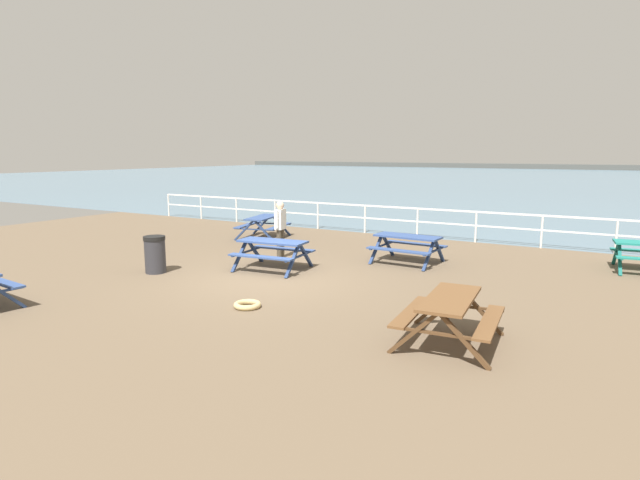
% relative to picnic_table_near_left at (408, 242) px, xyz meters
% --- Properties ---
extents(ground_plane, '(30.00, 24.00, 0.20)m').
position_rel_picnic_table_near_left_xyz_m(ground_plane, '(-2.31, -3.40, -0.68)').
color(ground_plane, brown).
extents(sea_band, '(142.00, 90.00, 0.01)m').
position_rel_picnic_table_near_left_xyz_m(sea_band, '(-2.31, 49.35, -0.58)').
color(sea_band, slate).
rests_on(sea_band, ground).
extents(distant_shoreline, '(142.00, 6.00, 1.80)m').
position_rel_picnic_table_near_left_xyz_m(distant_shoreline, '(-2.31, 92.35, -0.58)').
color(distant_shoreline, '#4C4C47').
rests_on(distant_shoreline, ground).
extents(seaward_railing, '(23.07, 0.07, 1.08)m').
position_rel_picnic_table_near_left_xyz_m(seaward_railing, '(-2.31, 4.35, 0.17)').
color(seaward_railing, white).
rests_on(seaward_railing, ground).
extents(picnic_table_near_left, '(1.88, 1.63, 0.80)m').
position_rel_picnic_table_near_left_xyz_m(picnic_table_near_left, '(0.00, 0.00, 0.00)').
color(picnic_table_near_left, '#334C84').
rests_on(picnic_table_near_left, ground).
extents(picnic_table_far_left, '(1.95, 1.71, 0.80)m').
position_rel_picnic_table_near_left_xyz_m(picnic_table_far_left, '(-2.78, -2.54, 0.00)').
color(picnic_table_far_left, '#334C84').
rests_on(picnic_table_far_left, ground).
extents(picnic_table_far_right, '(1.87, 2.09, 0.80)m').
position_rel_picnic_table_near_left_xyz_m(picnic_table_far_right, '(-6.02, 1.44, 0.00)').
color(picnic_table_far_right, '#334C84').
rests_on(picnic_table_far_right, ground).
extents(picnic_table_seaward, '(1.67, 1.91, 0.80)m').
position_rel_picnic_table_near_left_xyz_m(picnic_table_seaward, '(2.78, -5.49, 0.00)').
color(picnic_table_seaward, brown).
rests_on(picnic_table_seaward, ground).
extents(visitor, '(0.26, 0.53, 1.66)m').
position_rel_picnic_table_near_left_xyz_m(visitor, '(-3.44, -1.21, 0.36)').
color(visitor, '#4C4233').
rests_on(visitor, ground).
extents(litter_bin, '(0.55, 0.55, 0.95)m').
position_rel_picnic_table_near_left_xyz_m(litter_bin, '(-5.16, -4.36, -0.10)').
color(litter_bin, '#2D2D33').
rests_on(litter_bin, ground).
extents(rope_coil, '(0.55, 0.55, 0.11)m').
position_rel_picnic_table_near_left_xyz_m(rope_coil, '(-1.25, -5.57, -0.53)').
color(rope_coil, tan).
rests_on(rope_coil, ground).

